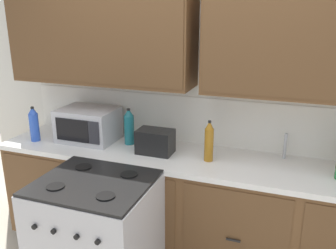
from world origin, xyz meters
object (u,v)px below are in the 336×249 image
at_px(microwave, 88,125).
at_px(bottle_amber, 209,141).
at_px(bottle_teal, 129,127).
at_px(toaster, 155,141).
at_px(bottle_clear, 35,123).
at_px(stove_range, 98,242).
at_px(bottle_blue, 34,124).

relative_size(microwave, bottle_amber, 1.54).
distance_m(bottle_teal, bottle_amber, 0.72).
bearing_deg(microwave, toaster, -7.14).
height_order(bottle_teal, bottle_clear, bottle_teal).
bearing_deg(stove_range, microwave, 123.71).
xyz_separation_m(toaster, bottle_clear, (-1.18, 0.03, 0.02)).
bearing_deg(bottle_clear, microwave, 5.20).
bearing_deg(microwave, bottle_teal, 5.24).
distance_m(microwave, bottle_amber, 1.09).
bearing_deg(bottle_blue, stove_range, -30.22).
bearing_deg(stove_range, bottle_clear, 146.94).
xyz_separation_m(bottle_teal, bottle_clear, (-0.90, -0.08, -0.04)).
bearing_deg(bottle_amber, stove_range, -136.02).
relative_size(microwave, bottle_clear, 2.05).
relative_size(toaster, bottle_blue, 0.93).
height_order(microwave, bottle_teal, bottle_teal).
height_order(toaster, bottle_clear, bottle_clear).
xyz_separation_m(bottle_blue, bottle_clear, (-0.10, 0.13, -0.03)).
xyz_separation_m(toaster, bottle_amber, (0.43, -0.01, 0.06)).
distance_m(bottle_clear, bottle_amber, 1.61).
bearing_deg(toaster, bottle_amber, -0.82).
xyz_separation_m(stove_range, bottle_teal, (-0.09, 0.73, 0.61)).
height_order(stove_range, microwave, microwave).
bearing_deg(bottle_amber, toaster, 179.18).
bearing_deg(stove_range, toaster, 72.43).
distance_m(toaster, bottle_amber, 0.44).
relative_size(bottle_teal, bottle_amber, 0.98).
bearing_deg(toaster, stove_range, -107.57).
xyz_separation_m(microwave, bottle_blue, (-0.43, -0.17, 0.01)).
relative_size(bottle_blue, bottle_teal, 0.98).
distance_m(microwave, bottle_blue, 0.46).
bearing_deg(bottle_blue, bottle_teal, 14.55).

